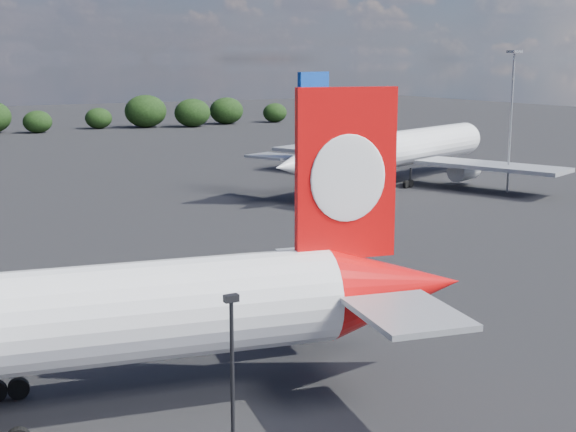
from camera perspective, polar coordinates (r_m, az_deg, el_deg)
china_southern_airliner at (r=123.44m, az=7.53°, el=4.63°), size 51.27×49.33×17.35m
apron_lamp_post at (r=31.63m, az=-3.95°, el=-13.51°), size 0.55×0.30×10.37m
floodlight_mast_near at (r=119.21m, az=15.64°, el=7.95°), size 1.60×1.60×20.18m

